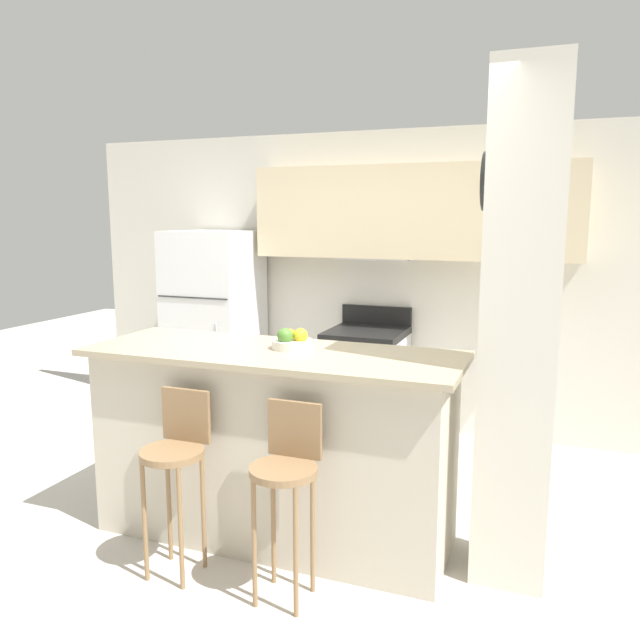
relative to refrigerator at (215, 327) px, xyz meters
name	(u,v)px	position (x,y,z in m)	size (l,w,h in m)	color
ground_plane	(275,534)	(1.39, -1.74, -0.86)	(14.00, 14.00, 0.00)	beige
wall_back	(391,253)	(1.53, 0.34, 0.67)	(5.60, 0.38, 2.55)	silver
pillar_right	(520,332)	(2.69, -1.69, 0.42)	(0.38, 0.32, 2.55)	silver
counter_bar	(274,444)	(1.39, -1.74, -0.30)	(2.11, 0.77, 1.10)	beige
refrigerator	(215,327)	(0.00, 0.00, 0.00)	(0.71, 0.74, 1.71)	white
stove_range	(366,383)	(1.40, 0.04, -0.40)	(0.61, 0.66, 1.07)	silver
bar_stool_left	(176,456)	(1.08, -2.25, -0.23)	(0.33, 0.33, 0.95)	olive
bar_stool_right	(287,473)	(1.70, -2.25, -0.23)	(0.33, 0.33, 0.95)	olive
fruit_bowl	(292,341)	(1.47, -1.66, 0.29)	(0.23, 0.23, 0.12)	silver
trash_bin	(261,413)	(0.57, -0.26, -0.67)	(0.28, 0.28, 0.38)	#59595B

